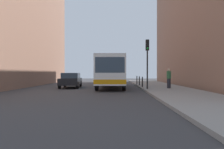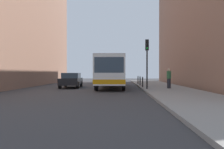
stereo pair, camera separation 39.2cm
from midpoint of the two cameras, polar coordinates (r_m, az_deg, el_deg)
The scene contains 10 objects.
ground_plane at distance 21.20m, azimuth -2.11°, elevation -3.62°, with size 80.00×80.00×0.00m, color #38383A.
sidewalk at distance 21.59m, azimuth 12.37°, elevation -3.36°, with size 4.40×40.00×0.15m, color gray.
building_right at distance 28.02m, azimuth 23.43°, elevation 14.55°, with size 7.00×32.00×16.70m, color #936B56.
bus at distance 23.69m, azimuth -0.68°, elevation 0.98°, with size 2.56×11.03×3.00m.
car_beside_bus at distance 24.00m, azimuth -10.33°, elevation -1.28°, with size 2.03×4.48×1.48m.
traffic_light at distance 19.99m, azimuth 7.92°, elevation 4.75°, with size 0.28×0.33×4.10m.
bollard_near at distance 22.71m, azimuth 6.81°, elevation -1.77°, with size 0.11×0.11×0.95m, color black.
bollard_mid at distance 25.64m, azimuth 6.14°, elevation -1.52°, with size 0.11×0.11×0.95m, color black.
bollard_far at distance 28.57m, azimuth 5.61°, elevation -1.32°, with size 0.11×0.11×0.95m, color black.
pedestrian_near_signal at distance 21.17m, azimuth 12.97°, elevation -0.90°, with size 0.38×0.38×1.72m.
Camera 1 is at (0.94, -21.12, 1.50)m, focal length 38.09 mm.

